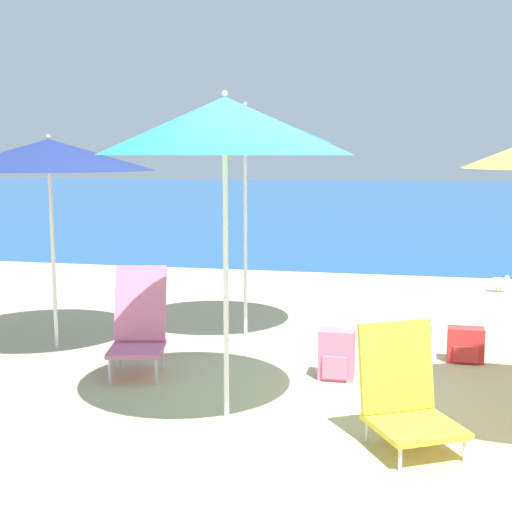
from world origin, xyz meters
name	(u,v)px	position (x,y,z in m)	size (l,w,h in m)	color
ground_plane	(341,406)	(0.00, 0.00, 0.00)	(60.00, 60.00, 0.00)	#D1BA89
sea_water	(401,197)	(0.00, 25.85, 0.00)	(60.00, 40.00, 0.01)	#1E5699
beach_umbrella_navy	(49,155)	(-2.79, 1.00, 1.81)	(1.92, 1.92, 1.99)	white
beach_umbrella_blue	(245,125)	(-1.15, 1.85, 2.09)	(1.74, 1.74, 2.32)	white
beach_umbrella_teal	(225,126)	(-0.76, -0.39, 2.00)	(1.70, 1.70, 2.23)	white
beach_chair_yellow	(405,395)	(0.46, -0.60, 0.32)	(0.72, 0.75, 0.75)	silver
beach_chair_pink	(139,324)	(-1.74, 0.47, 0.41)	(0.56, 0.70, 0.87)	silver
backpack_red	(466,345)	(0.96, 1.35, 0.15)	(0.31, 0.21, 0.31)	red
backpack_pink	(337,355)	(-0.10, 0.63, 0.20)	(0.28, 0.23, 0.40)	pink
water_bottle	(429,333)	(0.66, 1.98, 0.09)	(0.06, 0.06, 0.22)	#4CB266
seagull	(499,282)	(1.63, 4.78, 0.14)	(0.27, 0.11, 0.23)	gold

